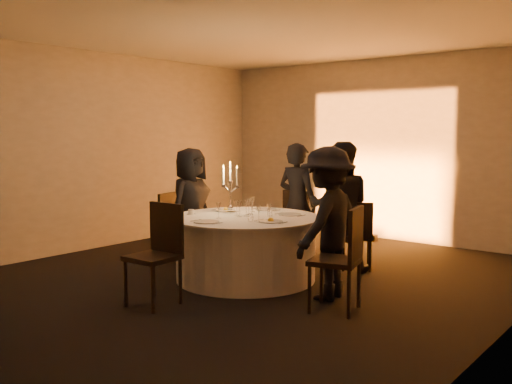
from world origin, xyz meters
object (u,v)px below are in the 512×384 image
Objects in this scene: guest_back_left at (297,203)px; coffee_cup at (191,212)px; chair_back_right at (357,232)px; guest_back_right at (340,207)px; guest_right at (328,223)px; chair_back_left at (300,221)px; guest_left at (191,205)px; chair_left at (174,222)px; chair_front at (159,247)px; chair_right at (344,253)px; candelabra at (230,195)px; banquet_table at (246,248)px.

guest_back_left reaches higher than coffee_cup.
guest_back_left is (-0.87, -0.10, 0.32)m from chair_back_right.
guest_back_right is 1.02× the size of guest_right.
chair_back_left is 1.54m from guest_left.
chair_back_left is 0.60× the size of guest_right.
chair_left is 0.88× the size of chair_front.
chair_right is (1.66, -1.67, 0.04)m from chair_back_left.
guest_back_right is at bearing 45.47° from candelabra.
chair_left is 0.56× the size of guest_back_right.
guest_right is at bearing 83.05° from guest_back_right.
chair_right is 1.59× the size of candelabra.
chair_back_right is at bearing 56.55° from banquet_table.
chair_front is at bearing -74.95° from chair_right.
guest_back_left reaches higher than guest_right.
guest_left is 0.96× the size of guest_right.
chair_back_left is at bearing 93.81° from banquet_table.
chair_right is at bearing 47.55° from guest_right.
banquet_table is at bearing 83.91° from chair_front.
guest_back_left is at bearing 91.92° from banquet_table.
coffee_cup is at bearing -132.72° from chair_left.
guest_back_left reaches higher than chair_front.
chair_right reaches higher than chair_front.
chair_back_right is at bearing 45.40° from candelabra.
chair_front is (1.47, -1.59, 0.07)m from chair_left.
chair_left is 1.33m from candelabra.
chair_left is 1.40× the size of candelabra.
chair_front is at bearing 39.73° from chair_back_right.
chair_left is 3.18m from chair_right.
guest_left is 14.26× the size of coffee_cup.
chair_back_left is at bearing -139.69° from guest_right.
chair_front is 1.92m from guest_left.
chair_back_right is (0.83, 1.25, 0.12)m from banquet_table.
chair_left reaches higher than coffee_cup.
guest_back_right reaches higher than chair_right.
guest_back_left is 14.86× the size of coffee_cup.
chair_right is (1.57, -0.37, 0.21)m from banquet_table.
candelabra is at bearing 51.80° from coffee_cup.
guest_left is 0.78m from coffee_cup.
guest_left is (-2.75, 0.62, 0.19)m from chair_right.
chair_back_left is 0.59× the size of guest_back_right.
guest_back_right is (0.74, 2.41, 0.24)m from chair_front.
chair_front reaches higher than banquet_table.
chair_front is at bearing -156.34° from guest_left.
chair_front reaches higher than chair_back_left.
guest_back_right is (0.75, -0.21, 0.28)m from chair_back_left.
chair_back_right is 8.15× the size of coffee_cup.
chair_right is 0.67× the size of guest_left.
chair_front is 1.49m from candelabra.
guest_left is (-2.01, -1.01, 0.28)m from chair_back_right.
guest_back_left is at bearing 75.14° from candelabra.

